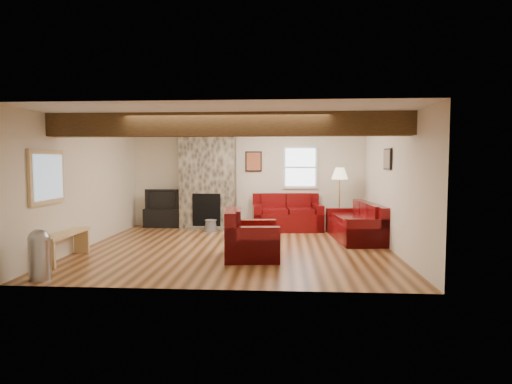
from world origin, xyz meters
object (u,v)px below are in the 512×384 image
(television, at_px, (163,199))
(armchair_red, at_px, (252,234))
(loveseat, at_px, (287,212))
(tv_cabinet, at_px, (163,218))
(floor_lamp, at_px, (340,177))
(coffee_table, at_px, (249,231))
(sofa_three, at_px, (355,221))

(television, bearing_deg, armchair_red, -52.92)
(loveseat, xyz_separation_m, armchair_red, (-0.65, -3.08, -0.02))
(tv_cabinet, xyz_separation_m, floor_lamp, (4.46, -0.45, 1.09))
(armchair_red, height_order, coffee_table, armchair_red)
(armchair_red, distance_m, tv_cabinet, 4.24)
(armchair_red, height_order, tv_cabinet, armchair_red)
(loveseat, distance_m, armchair_red, 3.15)
(tv_cabinet, relative_size, floor_lamp, 0.62)
(sofa_three, height_order, television, television)
(television, height_order, floor_lamp, floor_lamp)
(tv_cabinet, bearing_deg, sofa_three, -17.09)
(sofa_three, relative_size, coffee_table, 2.50)
(loveseat, bearing_deg, tv_cabinet, 168.64)
(armchair_red, height_order, floor_lamp, floor_lamp)
(loveseat, height_order, armchair_red, loveseat)
(sofa_three, relative_size, armchair_red, 1.95)
(coffee_table, bearing_deg, tv_cabinet, 143.99)
(tv_cabinet, bearing_deg, armchair_red, -52.92)
(sofa_three, bearing_deg, tv_cabinet, -112.82)
(armchair_red, xyz_separation_m, coffee_table, (-0.19, 1.66, -0.23))
(sofa_three, distance_m, tv_cabinet, 4.89)
(television, bearing_deg, floor_lamp, -5.78)
(sofa_three, bearing_deg, loveseat, -133.45)
(television, distance_m, floor_lamp, 4.52)
(sofa_three, height_order, armchair_red, armchair_red)
(armchair_red, bearing_deg, tv_cabinet, 31.51)
(sofa_three, bearing_deg, coffee_table, -88.71)
(coffee_table, xyz_separation_m, tv_cabinet, (-2.36, 1.72, 0.04))
(loveseat, height_order, television, television)
(loveseat, relative_size, floor_lamp, 1.08)
(tv_cabinet, bearing_deg, loveseat, -5.35)
(sofa_three, height_order, floor_lamp, floor_lamp)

